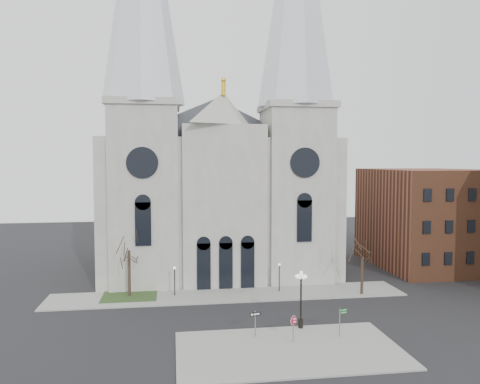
{
  "coord_description": "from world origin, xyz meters",
  "views": [
    {
      "loc": [
        -6.15,
        -40.59,
        15.18
      ],
      "look_at": [
        0.9,
        8.0,
        11.93
      ],
      "focal_mm": 35.0,
      "sensor_mm": 36.0,
      "label": 1
    }
  ],
  "objects": [
    {
      "name": "tree_right",
      "position": [
        15.0,
        9.0,
        4.47
      ],
      "size": [
        3.2,
        3.2,
        6.0
      ],
      "color": "black",
      "rests_on": "ground"
    },
    {
      "name": "street_name_sign",
      "position": [
        8.01,
        -3.01,
        1.57
      ],
      "size": [
        0.75,
        0.3,
        2.44
      ],
      "rotation": [
        0.0,
        0.0,
        0.33
      ],
      "color": "slate",
      "rests_on": "sidewalk_near"
    },
    {
      "name": "cathedral",
      "position": [
        0.0,
        22.86,
        18.48
      ],
      "size": [
        33.0,
        26.66,
        54.0
      ],
      "color": "gray",
      "rests_on": "ground"
    },
    {
      "name": "grass_patch",
      "position": [
        -11.0,
        12.0,
        0.09
      ],
      "size": [
        6.0,
        5.0,
        0.18
      ],
      "primitive_type": "cube",
      "color": "#2C451D",
      "rests_on": "ground"
    },
    {
      "name": "one_way_sign",
      "position": [
        0.76,
        -2.04,
        1.66
      ],
      "size": [
        0.95,
        0.33,
        2.26
      ],
      "rotation": [
        0.0,
        0.0,
        0.3
      ],
      "color": "slate",
      "rests_on": "sidewalk_near"
    },
    {
      "name": "bg_building_brick",
      "position": [
        30.0,
        22.0,
        7.0
      ],
      "size": [
        14.0,
        18.0,
        14.0
      ],
      "primitive_type": "cube",
      "color": "brown",
      "rests_on": "ground"
    },
    {
      "name": "ped_lamp_right",
      "position": [
        6.0,
        11.5,
        2.33
      ],
      "size": [
        0.32,
        0.32,
        3.26
      ],
      "color": "black",
      "rests_on": "sidewalk_far"
    },
    {
      "name": "stop_sign",
      "position": [
        3.67,
        -3.7,
        1.78
      ],
      "size": [
        0.8,
        0.25,
        2.28
      ],
      "rotation": [
        0.0,
        0.0,
        0.28
      ],
      "color": "slate",
      "rests_on": "sidewalk_near"
    },
    {
      "name": "tree_left",
      "position": [
        -11.0,
        12.0,
        5.58
      ],
      "size": [
        3.2,
        3.2,
        7.5
      ],
      "color": "black",
      "rests_on": "ground"
    },
    {
      "name": "sidewalk_far",
      "position": [
        0.0,
        11.0,
        0.07
      ],
      "size": [
        40.0,
        6.0,
        0.14
      ],
      "primitive_type": "cube",
      "color": "gray",
      "rests_on": "ground"
    },
    {
      "name": "globe_lamp",
      "position": [
        5.21,
        -0.5,
        3.41
      ],
      "size": [
        1.43,
        1.43,
        5.21
      ],
      "rotation": [
        0.0,
        0.0,
        0.34
      ],
      "color": "black",
      "rests_on": "sidewalk_near"
    },
    {
      "name": "sidewalk_near",
      "position": [
        3.0,
        -5.0,
        0.07
      ],
      "size": [
        18.0,
        10.0,
        0.14
      ],
      "primitive_type": "cube",
      "color": "gray",
      "rests_on": "ground"
    },
    {
      "name": "ground",
      "position": [
        0.0,
        0.0,
        0.0
      ],
      "size": [
        160.0,
        160.0,
        0.0
      ],
      "primitive_type": "plane",
      "color": "black",
      "rests_on": "ground"
    },
    {
      "name": "ped_lamp_left",
      "position": [
        -6.0,
        11.5,
        2.33
      ],
      "size": [
        0.32,
        0.32,
        3.26
      ],
      "color": "black",
      "rests_on": "sidewalk_far"
    }
  ]
}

